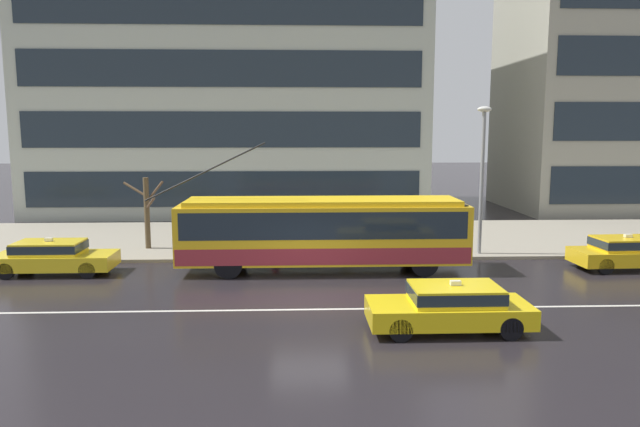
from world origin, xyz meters
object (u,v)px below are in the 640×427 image
Objects in this scene: trolleybus at (323,231)px; taxi_ahead_of_bus at (629,251)px; street_tree_bare at (147,210)px; taxi_oncoming_near at (451,305)px; street_lamp at (482,167)px; taxi_queued_behind_bus at (53,256)px; pedestrian_approaching_curb at (345,226)px; pedestrian_at_shelter at (273,213)px.

taxi_ahead_of_bus is at bearing -1.00° from trolleybus.
taxi_oncoming_near is at bearing -45.42° from street_tree_bare.
street_lamp is (6.87, 2.31, 2.32)m from trolleybus.
taxi_queued_behind_bus is at bearing 179.81° from taxi_ahead_of_bus.
street_lamp is 14.84m from street_tree_bare.
taxi_queued_behind_bus is at bearing -160.19° from pedestrian_approaching_curb.
street_tree_bare is at bearing 167.94° from taxi_ahead_of_bus.
trolleybus reaches higher than taxi_ahead_of_bus.
taxi_queued_behind_bus is 9.34m from pedestrian_at_shelter.
trolleybus reaches higher than pedestrian_approaching_curb.
street_tree_bare is (-10.91, 11.07, 1.19)m from taxi_oncoming_near.
street_lamp is 1.96× the size of street_tree_bare.
taxi_oncoming_near is (3.16, -7.05, -0.85)m from trolleybus.
trolleybus reaches higher than taxi_queued_behind_bus.
pedestrian_at_shelter is at bearing 162.59° from taxi_ahead_of_bus.
pedestrian_approaching_curb is (1.19, 4.00, -0.44)m from trolleybus.
taxi_oncoming_near is 10.55m from street_lamp.
taxi_oncoming_near is 15.13m from taxi_queued_behind_bus.
street_lamp is (3.70, 9.36, 3.18)m from taxi_oncoming_near.
taxi_queued_behind_bus is 17.62m from street_lamp.
taxi_queued_behind_bus is 1.40× the size of street_tree_bare.
trolleybus is at bearing -106.56° from pedestrian_approaching_curb.
street_tree_bare reaches higher than taxi_oncoming_near.
street_lamp is at bearing 68.41° from taxi_oncoming_near.
pedestrian_approaching_curb is 0.26× the size of street_lamp.
pedestrian_at_shelter is (-2.09, 4.22, 0.13)m from trolleybus.
pedestrian_approaching_curb is at bearing 19.81° from taxi_queued_behind_bus.
street_tree_bare is (2.55, 4.15, 1.19)m from taxi_queued_behind_bus.
street_tree_bare reaches higher than pedestrian_approaching_curb.
pedestrian_at_shelter reaches higher than taxi_ahead_of_bus.
trolleybus is at bearing -27.42° from street_tree_bare.
pedestrian_at_shelter reaches higher than taxi_oncoming_near.
street_lamp is at bearing 154.10° from taxi_ahead_of_bus.
taxi_oncoming_near is 1.37× the size of street_tree_bare.
pedestrian_at_shelter is 5.66m from street_tree_bare.
pedestrian_at_shelter is at bearing 116.31° from trolleybus.
pedestrian_at_shelter is (-14.14, 4.44, 0.98)m from taxi_ahead_of_bus.
pedestrian_at_shelter is at bearing 2.10° from street_tree_bare.
taxi_queued_behind_bus is (-13.46, 6.91, -0.00)m from taxi_oncoming_near.
trolleybus is 7.77m from taxi_oncoming_near.
trolleybus is 3.81× the size of street_tree_bare.
taxi_oncoming_near is at bearing -79.88° from pedestrian_approaching_curb.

